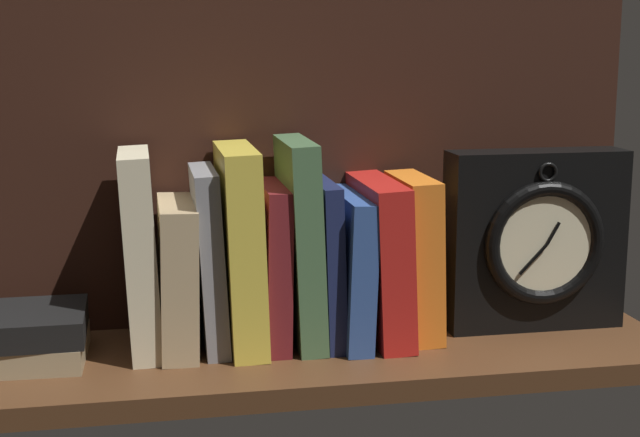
{
  "coord_description": "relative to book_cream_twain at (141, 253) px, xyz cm",
  "views": [
    {
      "loc": [
        -17.33,
        -104.56,
        36.29
      ],
      "look_at": [
        3.43,
        2.96,
        14.84
      ],
      "focal_mm": 53.12,
      "sensor_mm": 36.0,
      "label": 1
    }
  ],
  "objects": [
    {
      "name": "book_tan_shortstories",
      "position": [
        4.09,
        0.0,
        -2.96
      ],
      "size": [
        4.47,
        14.59,
        17.41
      ],
      "primitive_type": "cube",
      "rotation": [
        0.0,
        0.02,
        0.0
      ],
      "color": "tan",
      "rests_on": "ground_plane"
    },
    {
      "name": "book_gray_chess",
      "position": [
        7.81,
        0.0,
        -1.07
      ],
      "size": [
        3.7,
        12.93,
        21.21
      ],
      "primitive_type": "cube",
      "rotation": [
        0.0,
        -0.05,
        0.0
      ],
      "color": "gray",
      "rests_on": "ground_plane"
    },
    {
      "name": "book_navy_bierce",
      "position": [
        21.57,
        0.0,
        -1.95
      ],
      "size": [
        2.75,
        14.12,
        19.42
      ],
      "primitive_type": "cube",
      "rotation": [
        0.0,
        -0.03,
        0.0
      ],
      "color": "#192147",
      "rests_on": "ground_plane"
    },
    {
      "name": "book_stack_side",
      "position": [
        -14.22,
        -1.51,
        -8.74
      ],
      "size": [
        16.54,
        12.8,
        5.87
      ],
      "color": "#9E8966",
      "rests_on": "ground_plane"
    },
    {
      "name": "book_cream_twain",
      "position": [
        0.0,
        0.0,
        0.0
      ],
      "size": [
        4.33,
        13.38,
        23.37
      ],
      "primitive_type": "cube",
      "rotation": [
        0.0,
        -0.04,
        0.0
      ],
      "color": "beige",
      "rests_on": "ground_plane"
    },
    {
      "name": "book_maroon_dawkins",
      "position": [
        15.25,
        0.0,
        -2.12
      ],
      "size": [
        3.15,
        13.62,
        19.07
      ],
      "primitive_type": "cube",
      "rotation": [
        0.0,
        0.02,
        0.0
      ],
      "color": "maroon",
      "rests_on": "ground_plane"
    },
    {
      "name": "book_yellow_seinlanguage",
      "position": [
        11.5,
        0.0,
        0.13
      ],
      "size": [
        4.8,
        15.74,
        23.62
      ],
      "primitive_type": "cube",
      "rotation": [
        0.0,
        -0.03,
        0.0
      ],
      "color": "gold",
      "rests_on": "ground_plane"
    },
    {
      "name": "book_blue_modern",
      "position": [
        24.47,
        0.0,
        -2.81
      ],
      "size": [
        3.66,
        16.6,
        17.72
      ],
      "primitive_type": "cube",
      "rotation": [
        0.0,
        0.03,
        0.0
      ],
      "color": "#2D4C8E",
      "rests_on": "ground_plane"
    },
    {
      "name": "ground_plane",
      "position": [
        17.53,
        -2.96,
        -12.88
      ],
      "size": [
        90.1,
        25.28,
        2.5
      ],
      "primitive_type": "cube",
      "color": "#4C2D19"
    },
    {
      "name": "book_green_romantic",
      "position": [
        18.58,
        0.0,
        0.48
      ],
      "size": [
        4.26,
        14.56,
        24.33
      ],
      "primitive_type": "cube",
      "rotation": [
        0.0,
        -0.04,
        0.0
      ],
      "color": "#476B44",
      "rests_on": "ground_plane"
    },
    {
      "name": "book_orange_pandolfini",
      "position": [
        32.61,
        0.0,
        -1.88
      ],
      "size": [
        4.5,
        12.84,
        19.61
      ],
      "primitive_type": "cube",
      "rotation": [
        0.0,
        -0.04,
        0.0
      ],
      "color": "orange",
      "rests_on": "ground_plane"
    },
    {
      "name": "book_red_requiem",
      "position": [
        28.36,
        0.0,
        -2.04
      ],
      "size": [
        4.99,
        16.96,
        19.34
      ],
      "primitive_type": "cube",
      "rotation": [
        0.0,
        -0.05,
        0.0
      ],
      "color": "red",
      "rests_on": "ground_plane"
    },
    {
      "name": "back_panel",
      "position": [
        17.53,
        9.08,
        8.8
      ],
      "size": [
        90.1,
        1.2,
        40.86
      ],
      "primitive_type": "cube",
      "color": "black",
      "rests_on": "ground_plane"
    },
    {
      "name": "framed_clock",
      "position": [
        48.14,
        -0.36,
        -0.45
      ],
      "size": [
        22.27,
        7.03,
        22.27
      ],
      "color": "black",
      "rests_on": "ground_plane"
    }
  ]
}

